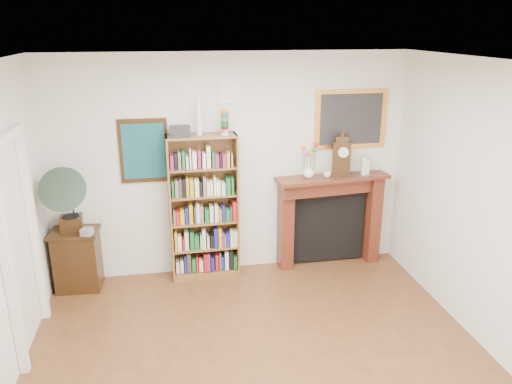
# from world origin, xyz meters

# --- Properties ---
(room) EXTENTS (4.51, 5.01, 2.81)m
(room) POSITION_xyz_m (0.00, 0.00, 1.40)
(room) COLOR #4F3218
(room) RESTS_ON ground
(door_casing) EXTENTS (0.08, 1.02, 2.17)m
(door_casing) POSITION_xyz_m (-2.21, 1.20, 1.26)
(door_casing) COLOR white
(door_casing) RESTS_ON left_wall
(teal_poster) EXTENTS (0.58, 0.04, 0.78)m
(teal_poster) POSITION_xyz_m (-1.05, 2.48, 1.65)
(teal_poster) COLOR black
(teal_poster) RESTS_ON back_wall
(small_picture) EXTENTS (0.26, 0.04, 0.30)m
(small_picture) POSITION_xyz_m (0.00, 2.48, 2.35)
(small_picture) COLOR white
(small_picture) RESTS_ON back_wall
(gilt_painting) EXTENTS (0.95, 0.04, 0.75)m
(gilt_painting) POSITION_xyz_m (1.55, 2.48, 1.95)
(gilt_painting) COLOR gold
(gilt_painting) RESTS_ON back_wall
(bookshelf) EXTENTS (0.86, 0.32, 2.13)m
(bookshelf) POSITION_xyz_m (-0.37, 2.33, 1.03)
(bookshelf) COLOR brown
(bookshelf) RESTS_ON floor
(side_cabinet) EXTENTS (0.58, 0.44, 0.76)m
(side_cabinet) POSITION_xyz_m (-1.92, 2.28, 0.38)
(side_cabinet) COLOR black
(side_cabinet) RESTS_ON floor
(fireplace) EXTENTS (1.51, 0.49, 1.25)m
(fireplace) POSITION_xyz_m (1.30, 2.39, 0.74)
(fireplace) COLOR #511F13
(fireplace) RESTS_ON floor
(gramophone) EXTENTS (0.57, 0.68, 0.84)m
(gramophone) POSITION_xyz_m (-1.95, 2.20, 1.23)
(gramophone) COLOR black
(gramophone) RESTS_ON side_cabinet
(cd_stack) EXTENTS (0.15, 0.15, 0.08)m
(cd_stack) POSITION_xyz_m (-1.75, 2.12, 0.80)
(cd_stack) COLOR #A7A7B3
(cd_stack) RESTS_ON side_cabinet
(mantel_clock) EXTENTS (0.25, 0.18, 0.52)m
(mantel_clock) POSITION_xyz_m (1.40, 2.33, 1.50)
(mantel_clock) COLOR black
(mantel_clock) RESTS_ON fireplace
(flower_vase) EXTENTS (0.20, 0.20, 0.16)m
(flower_vase) POSITION_xyz_m (0.97, 2.34, 1.33)
(flower_vase) COLOR white
(flower_vase) RESTS_ON fireplace
(teacup) EXTENTS (0.12, 0.12, 0.07)m
(teacup) POSITION_xyz_m (1.21, 2.30, 1.28)
(teacup) COLOR white
(teacup) RESTS_ON fireplace
(bottle_left) EXTENTS (0.07, 0.07, 0.24)m
(bottle_left) POSITION_xyz_m (1.71, 2.32, 1.37)
(bottle_left) COLOR silver
(bottle_left) RESTS_ON fireplace
(bottle_right) EXTENTS (0.06, 0.06, 0.20)m
(bottle_right) POSITION_xyz_m (1.76, 2.32, 1.35)
(bottle_right) COLOR silver
(bottle_right) RESTS_ON fireplace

